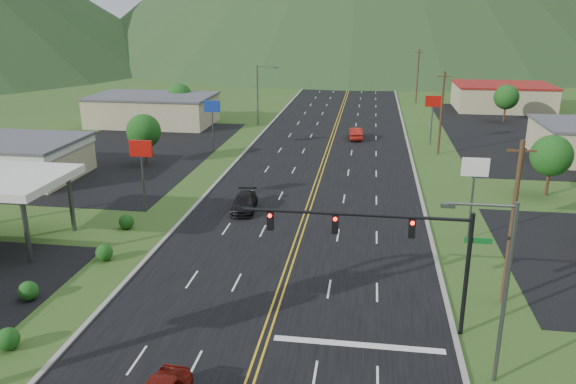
# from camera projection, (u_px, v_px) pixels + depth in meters

# --- Properties ---
(traffic_signal) EXTENTS (13.10, 0.43, 7.00)m
(traffic_signal) POSITION_uv_depth(u_px,v_px,m) (391.00, 239.00, 29.58)
(traffic_signal) COLOR black
(traffic_signal) RESTS_ON ground
(streetlight_east) EXTENTS (3.28, 0.25, 9.00)m
(streetlight_east) POSITION_uv_depth(u_px,v_px,m) (499.00, 282.00, 25.22)
(streetlight_east) COLOR #59595E
(streetlight_east) RESTS_ON ground
(streetlight_west) EXTENTS (3.28, 0.25, 9.00)m
(streetlight_west) POSITION_uv_depth(u_px,v_px,m) (260.00, 91.00, 84.85)
(streetlight_west) COLOR #59595E
(streetlight_west) RESTS_ON ground
(building_west_mid) EXTENTS (14.40, 10.40, 4.10)m
(building_west_mid) POSITION_uv_depth(u_px,v_px,m) (9.00, 157.00, 58.47)
(building_west_mid) COLOR tan
(building_west_mid) RESTS_ON ground
(building_west_far) EXTENTS (18.40, 11.40, 4.50)m
(building_west_far) POSITION_uv_depth(u_px,v_px,m) (153.00, 110.00, 86.14)
(building_west_far) COLOR tan
(building_west_far) RESTS_ON ground
(building_east_far) EXTENTS (16.40, 12.40, 4.50)m
(building_east_far) POSITION_uv_depth(u_px,v_px,m) (502.00, 97.00, 99.05)
(building_east_far) COLOR tan
(building_east_far) RESTS_ON ground
(pole_sign_west_a) EXTENTS (2.00, 0.18, 6.40)m
(pole_sign_west_a) POSITION_uv_depth(u_px,v_px,m) (141.00, 156.00, 47.58)
(pole_sign_west_a) COLOR #59595E
(pole_sign_west_a) RESTS_ON ground
(pole_sign_west_b) EXTENTS (2.00, 0.18, 6.40)m
(pole_sign_west_b) POSITION_uv_depth(u_px,v_px,m) (212.00, 112.00, 68.28)
(pole_sign_west_b) COLOR #59595E
(pole_sign_west_b) RESTS_ON ground
(pole_sign_east_a) EXTENTS (2.00, 0.18, 6.40)m
(pole_sign_east_a) POSITION_uv_depth(u_px,v_px,m) (474.00, 175.00, 41.94)
(pole_sign_east_a) COLOR #59595E
(pole_sign_east_a) RESTS_ON ground
(pole_sign_east_b) EXTENTS (2.00, 0.18, 6.40)m
(pole_sign_east_b) POSITION_uv_depth(u_px,v_px,m) (433.00, 106.00, 72.05)
(pole_sign_east_b) COLOR #59595E
(pole_sign_east_b) RESTS_ON ground
(tree_west_a) EXTENTS (3.84, 3.84, 5.82)m
(tree_west_a) POSITION_uv_depth(u_px,v_px,m) (144.00, 131.00, 62.89)
(tree_west_a) COLOR #382314
(tree_west_a) RESTS_ON ground
(tree_west_b) EXTENTS (3.84, 3.84, 5.82)m
(tree_west_b) POSITION_uv_depth(u_px,v_px,m) (180.00, 96.00, 88.98)
(tree_west_b) COLOR #382314
(tree_west_b) RESTS_ON ground
(tree_east_a) EXTENTS (3.84, 3.84, 5.82)m
(tree_east_a) POSITION_uv_depth(u_px,v_px,m) (551.00, 156.00, 52.34)
(tree_east_a) COLOR #382314
(tree_east_a) RESTS_ON ground
(tree_east_b) EXTENTS (3.84, 3.84, 5.82)m
(tree_east_b) POSITION_uv_depth(u_px,v_px,m) (506.00, 97.00, 87.53)
(tree_east_b) COLOR #382314
(tree_east_b) RESTS_ON ground
(utility_pole_a) EXTENTS (1.60, 0.28, 10.00)m
(utility_pole_a) POSITION_uv_depth(u_px,v_px,m) (512.00, 223.00, 32.44)
(utility_pole_a) COLOR #382314
(utility_pole_a) RESTS_ON ground
(utility_pole_b) EXTENTS (1.60, 0.28, 10.00)m
(utility_pole_b) POSITION_uv_depth(u_px,v_px,m) (441.00, 113.00, 67.25)
(utility_pole_b) COLOR #382314
(utility_pole_b) RESTS_ON ground
(utility_pole_c) EXTENTS (1.60, 0.28, 10.00)m
(utility_pole_c) POSITION_uv_depth(u_px,v_px,m) (418.00, 76.00, 104.88)
(utility_pole_c) COLOR #382314
(utility_pole_c) RESTS_ON ground
(utility_pole_d) EXTENTS (1.60, 0.28, 10.00)m
(utility_pole_d) POSITION_uv_depth(u_px,v_px,m) (406.00, 58.00, 142.52)
(utility_pole_d) COLOR #382314
(utility_pole_d) RESTS_ON ground
(car_dark_mid) EXTENTS (2.42, 5.06, 1.42)m
(car_dark_mid) POSITION_uv_depth(u_px,v_px,m) (245.00, 203.00, 49.16)
(car_dark_mid) COLOR black
(car_dark_mid) RESTS_ON ground
(car_red_far) EXTENTS (2.05, 4.89, 1.57)m
(car_red_far) POSITION_uv_depth(u_px,v_px,m) (356.00, 133.00, 76.60)
(car_red_far) COLOR maroon
(car_red_far) RESTS_ON ground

